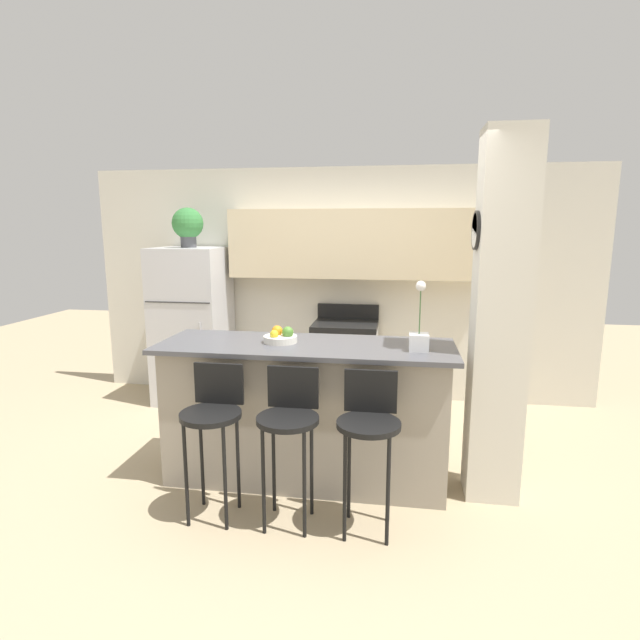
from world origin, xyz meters
The scene contains 13 objects.
ground_plane centered at (0.00, 0.00, 0.00)m, with size 14.00×14.00×0.00m, color tan.
wall_back centered at (0.11, 1.91, 1.48)m, with size 5.60×0.38×2.55m.
pillar_right centered at (1.36, -0.02, 1.28)m, with size 0.38×0.32×2.55m.
counter_bar centered at (0.00, 0.00, 0.54)m, with size 2.19×0.75×1.06m.
refrigerator centered at (-1.57, 1.58, 0.85)m, with size 0.74×0.73×1.70m.
stove_range centered at (0.12, 1.65, 0.46)m, with size 0.68×0.60×1.07m.
bar_stool_left centered at (-0.51, -0.58, 0.69)m, with size 0.40×0.40×1.02m.
bar_stool_mid centered at (0.00, -0.58, 0.69)m, with size 0.40×0.40×1.02m.
bar_stool_right centered at (0.51, -0.58, 0.69)m, with size 0.40×0.40×1.02m.
potted_plant_on_fridge centered at (-1.57, 1.58, 1.93)m, with size 0.33×0.33×0.42m.
orchid_vase centered at (0.82, -0.07, 1.18)m, with size 0.13×0.13×0.49m.
fruit_bowl centered at (-0.19, 0.03, 1.10)m, with size 0.25×0.25×0.12m.
trash_bin centered at (-0.98, 1.33, 0.19)m, with size 0.28×0.28×0.38m.
Camera 1 is at (0.67, -3.53, 1.91)m, focal length 28.00 mm.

